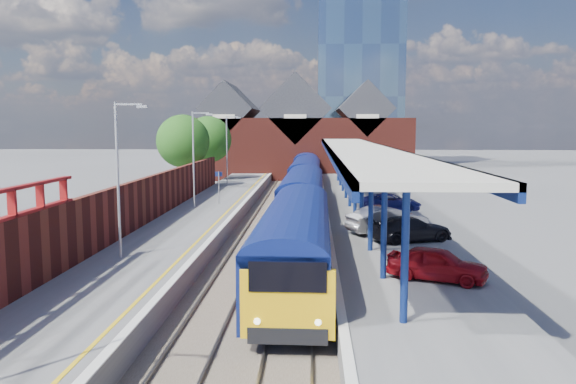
% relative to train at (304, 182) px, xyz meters
% --- Properties ---
extents(ground, '(240.00, 240.00, 0.00)m').
position_rel_train_xyz_m(ground, '(-1.49, -0.17, -2.12)').
color(ground, '#5B5B5E').
rests_on(ground, ground).
extents(ballast_bed, '(6.00, 76.00, 0.06)m').
position_rel_train_xyz_m(ballast_bed, '(-1.49, -10.17, -2.09)').
color(ballast_bed, '#473D33').
rests_on(ballast_bed, ground).
extents(rails, '(4.51, 76.00, 0.14)m').
position_rel_train_xyz_m(rails, '(-1.49, -10.17, -2.00)').
color(rails, slate).
rests_on(rails, ground).
extents(left_platform, '(5.00, 76.00, 1.00)m').
position_rel_train_xyz_m(left_platform, '(-6.99, -10.17, -1.62)').
color(left_platform, '#565659').
rests_on(left_platform, ground).
extents(right_platform, '(6.00, 76.00, 1.00)m').
position_rel_train_xyz_m(right_platform, '(4.51, -10.17, -1.62)').
color(right_platform, '#565659').
rests_on(right_platform, ground).
extents(coping_left, '(0.30, 76.00, 0.05)m').
position_rel_train_xyz_m(coping_left, '(-4.64, -10.17, -1.10)').
color(coping_left, silver).
rests_on(coping_left, left_platform).
extents(coping_right, '(0.30, 76.00, 0.05)m').
position_rel_train_xyz_m(coping_right, '(1.66, -10.17, -1.10)').
color(coping_right, silver).
rests_on(coping_right, right_platform).
extents(yellow_line, '(0.14, 76.00, 0.01)m').
position_rel_train_xyz_m(yellow_line, '(-5.24, -10.17, -1.12)').
color(yellow_line, yellow).
rests_on(yellow_line, left_platform).
extents(train, '(3.07, 65.94, 3.45)m').
position_rel_train_xyz_m(train, '(0.00, 0.00, 0.00)').
color(train, navy).
rests_on(train, ground).
extents(canopy, '(4.50, 52.00, 4.48)m').
position_rel_train_xyz_m(canopy, '(3.99, -8.22, 3.13)').
color(canopy, navy).
rests_on(canopy, right_platform).
extents(lamp_post_b, '(1.48, 0.18, 7.00)m').
position_rel_train_xyz_m(lamp_post_b, '(-7.86, -24.17, 2.87)').
color(lamp_post_b, '#A5A8AA').
rests_on(lamp_post_b, left_platform).
extents(lamp_post_c, '(1.48, 0.18, 7.00)m').
position_rel_train_xyz_m(lamp_post_c, '(-7.86, -8.17, 2.87)').
color(lamp_post_c, '#A5A8AA').
rests_on(lamp_post_c, left_platform).
extents(lamp_post_d, '(1.48, 0.18, 7.00)m').
position_rel_train_xyz_m(lamp_post_d, '(-7.86, 7.83, 2.87)').
color(lamp_post_d, '#A5A8AA').
rests_on(lamp_post_d, left_platform).
extents(platform_sign, '(0.55, 0.08, 2.50)m').
position_rel_train_xyz_m(platform_sign, '(-6.49, -6.17, 0.57)').
color(platform_sign, '#A5A8AA').
rests_on(platform_sign, left_platform).
extents(brick_wall, '(0.35, 50.00, 3.86)m').
position_rel_train_xyz_m(brick_wall, '(-9.59, -16.64, 0.33)').
color(brick_wall, '#5A1E17').
rests_on(brick_wall, left_platform).
extents(station_building, '(30.00, 12.12, 13.78)m').
position_rel_train_xyz_m(station_building, '(-1.49, 27.82, 3.33)').
color(station_building, '#5A1E17').
rests_on(station_building, ground).
extents(glass_tower, '(14.20, 14.20, 40.30)m').
position_rel_train_xyz_m(glass_tower, '(8.51, 49.83, 18.08)').
color(glass_tower, '#475B7A').
rests_on(glass_tower, ground).
extents(tree_near, '(5.20, 5.20, 8.10)m').
position_rel_train_xyz_m(tree_near, '(-11.84, 5.73, 3.23)').
color(tree_near, '#382314').
rests_on(tree_near, ground).
extents(tree_far, '(5.20, 5.20, 8.10)m').
position_rel_train_xyz_m(tree_far, '(-10.84, 13.73, 3.23)').
color(tree_far, '#382314').
rests_on(tree_far, ground).
extents(parked_car_red, '(4.11, 2.94, 1.30)m').
position_rel_train_xyz_m(parked_car_red, '(5.56, -27.35, -0.47)').
color(parked_car_red, maroon).
rests_on(parked_car_red, right_platform).
extents(parked_car_silver, '(4.85, 3.33, 1.51)m').
position_rel_train_xyz_m(parked_car_silver, '(4.91, -17.77, -0.36)').
color(parked_car_silver, '#A4A4A9').
rests_on(parked_car_silver, right_platform).
extents(parked_car_dark, '(4.73, 3.13, 1.27)m').
position_rel_train_xyz_m(parked_car_dark, '(5.84, -19.82, -0.48)').
color(parked_car_dark, black).
rests_on(parked_car_dark, right_platform).
extents(parked_car_blue, '(4.57, 2.74, 1.19)m').
position_rel_train_xyz_m(parked_car_blue, '(6.26, -9.10, -0.53)').
color(parked_car_blue, navy).
rests_on(parked_car_blue, right_platform).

